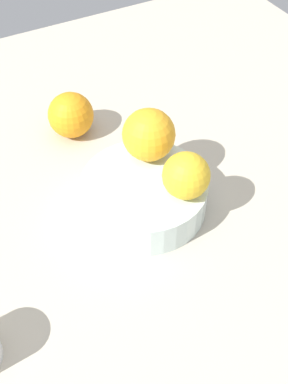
% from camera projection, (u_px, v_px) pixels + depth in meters
% --- Properties ---
extents(ground_plane, '(1.10, 1.10, 0.02)m').
position_uv_depth(ground_plane, '(144.00, 211.00, 0.72)').
color(ground_plane, '#BCB29E').
extents(fruit_bowl, '(0.18, 0.18, 0.05)m').
position_uv_depth(fruit_bowl, '(144.00, 195.00, 0.70)').
color(fruit_bowl, silver).
rests_on(fruit_bowl, ground_plane).
extents(orange_in_bowl_0, '(0.07, 0.07, 0.07)m').
position_uv_depth(orange_in_bowl_0, '(149.00, 135.00, 0.69)').
color(orange_in_bowl_0, '#F9A823').
rests_on(orange_in_bowl_0, fruit_bowl).
extents(orange_in_bowl_1, '(0.06, 0.06, 0.06)m').
position_uv_depth(orange_in_bowl_1, '(186.00, 176.00, 0.64)').
color(orange_in_bowl_1, yellow).
rests_on(orange_in_bowl_1, fruit_bowl).
extents(orange_loose_0, '(0.07, 0.07, 0.07)m').
position_uv_depth(orange_loose_0, '(71.00, 115.00, 0.80)').
color(orange_loose_0, orange).
rests_on(orange_loose_0, ground_plane).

